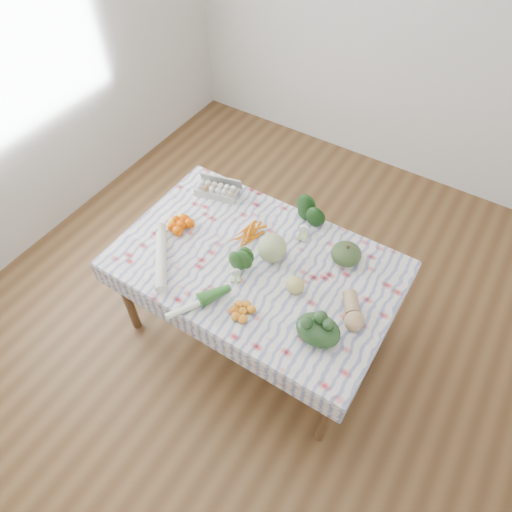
% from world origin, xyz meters
% --- Properties ---
extents(ground, '(4.50, 4.50, 0.00)m').
position_xyz_m(ground, '(0.00, 0.00, 0.00)').
color(ground, brown).
rests_on(ground, ground).
extents(wall_back, '(4.00, 0.04, 2.80)m').
position_xyz_m(wall_back, '(0.00, 2.25, 1.40)').
color(wall_back, silver).
rests_on(wall_back, ground).
extents(dining_table, '(1.60, 1.00, 0.75)m').
position_xyz_m(dining_table, '(0.00, 0.00, 0.68)').
color(dining_table, brown).
rests_on(dining_table, ground).
extents(tablecloth, '(1.66, 1.06, 0.01)m').
position_xyz_m(tablecloth, '(0.00, 0.00, 0.76)').
color(tablecloth, white).
rests_on(tablecloth, dining_table).
extents(egg_carton, '(0.31, 0.19, 0.08)m').
position_xyz_m(egg_carton, '(-0.53, 0.35, 0.80)').
color(egg_carton, '#B9B9B4').
rests_on(egg_carton, tablecloth).
extents(carrot_bunch, '(0.23, 0.21, 0.04)m').
position_xyz_m(carrot_bunch, '(-0.15, 0.14, 0.78)').
color(carrot_bunch, orange).
rests_on(carrot_bunch, tablecloth).
extents(kale_bunch, '(0.21, 0.19, 0.16)m').
position_xyz_m(kale_bunch, '(0.12, 0.40, 0.84)').
color(kale_bunch, '#153811').
rests_on(kale_bunch, tablecloth).
extents(kabocha_squash, '(0.21, 0.21, 0.12)m').
position_xyz_m(kabocha_squash, '(0.44, 0.30, 0.82)').
color(kabocha_squash, '#384F27').
rests_on(kabocha_squash, tablecloth).
extents(cabbage, '(0.19, 0.19, 0.17)m').
position_xyz_m(cabbage, '(0.06, 0.08, 0.85)').
color(cabbage, '#A5B673').
rests_on(cabbage, tablecloth).
extents(butternut_squash, '(0.21, 0.25, 0.11)m').
position_xyz_m(butternut_squash, '(0.64, -0.04, 0.82)').
color(butternut_squash, tan).
rests_on(butternut_squash, tablecloth).
extents(orange_cluster, '(0.25, 0.25, 0.07)m').
position_xyz_m(orange_cluster, '(-0.54, -0.02, 0.80)').
color(orange_cluster, '#FF5A00').
rests_on(orange_cluster, tablecloth).
extents(broccoli, '(0.19, 0.19, 0.10)m').
position_xyz_m(broccoli, '(-0.07, -0.11, 0.81)').
color(broccoli, '#22501B').
rests_on(broccoli, tablecloth).
extents(mandarin_cluster, '(0.18, 0.18, 0.05)m').
position_xyz_m(mandarin_cluster, '(0.13, -0.34, 0.79)').
color(mandarin_cluster, orange).
rests_on(mandarin_cluster, tablecloth).
extents(grapefruit, '(0.11, 0.11, 0.10)m').
position_xyz_m(grapefruit, '(0.29, -0.06, 0.81)').
color(grapefruit, '#D0C76B').
rests_on(grapefruit, tablecloth).
extents(spinach_bag, '(0.25, 0.21, 0.11)m').
position_xyz_m(spinach_bag, '(0.53, -0.24, 0.82)').
color(spinach_bag, '#1A3417').
rests_on(spinach_bag, tablecloth).
extents(daikon, '(0.34, 0.39, 0.06)m').
position_xyz_m(daikon, '(-0.46, -0.31, 0.79)').
color(daikon, white).
rests_on(daikon, tablecloth).
extents(leek, '(0.22, 0.34, 0.04)m').
position_xyz_m(leek, '(-0.11, -0.43, 0.78)').
color(leek, white).
rests_on(leek, tablecloth).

